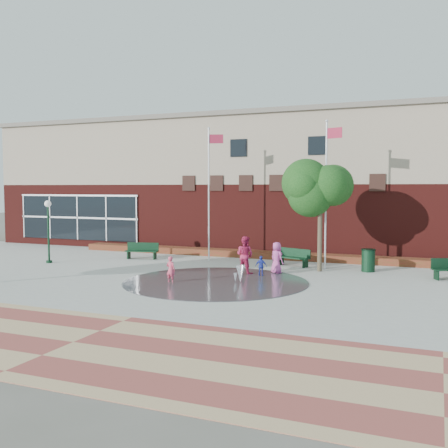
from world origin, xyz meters
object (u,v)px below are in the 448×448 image
at_px(flagpole_right, 327,186).
at_px(trash_can, 368,260).
at_px(flagpole_left, 210,187).
at_px(bench_left, 142,254).
at_px(child_splash, 171,270).

bearing_deg(flagpole_right, trash_can, 16.68).
height_order(flagpole_left, flagpole_right, flagpole_right).
bearing_deg(bench_left, child_splash, -61.84).
bearing_deg(child_splash, bench_left, -44.93).
bearing_deg(trash_can, child_splash, -140.02).
distance_m(flagpole_right, child_splash, 9.52).
distance_m(flagpole_right, bench_left, 11.73).
height_order(flagpole_left, bench_left, flagpole_left).
bearing_deg(trash_can, flagpole_left, 175.77).
relative_size(flagpole_right, bench_left, 3.84).
height_order(flagpole_right, bench_left, flagpole_right).
relative_size(flagpole_left, child_splash, 6.41).
relative_size(flagpole_right, trash_can, 6.64).
height_order(trash_can, child_splash, child_splash).
distance_m(flagpole_left, trash_can, 9.92).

